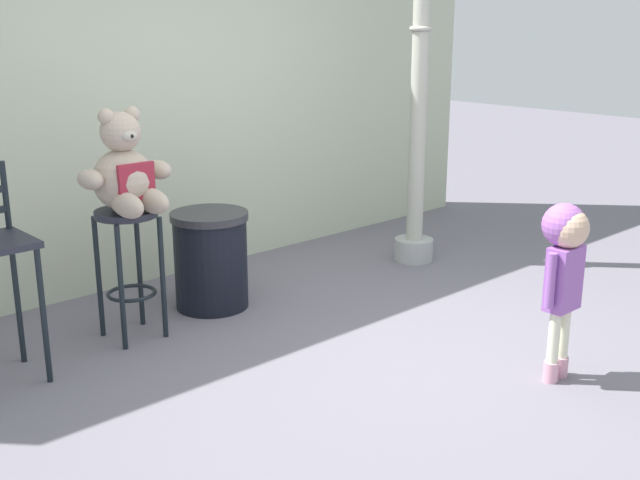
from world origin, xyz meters
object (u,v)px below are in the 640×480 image
at_px(child_walking, 565,254).
at_px(trash_bin, 211,260).
at_px(lamppost, 419,102).
at_px(teddy_bear, 126,174).
at_px(bar_stool_with_teddy, 129,248).

xyz_separation_m(child_walking, trash_bin, (-0.74, 2.18, -0.38)).
relative_size(trash_bin, lamppost, 0.21).
bearing_deg(teddy_bear, child_walking, -55.65).
relative_size(teddy_bear, lamppost, 0.19).
bearing_deg(trash_bin, child_walking, -71.21).
bearing_deg(bar_stool_with_teddy, trash_bin, 8.82).
bearing_deg(bar_stool_with_teddy, child_walking, -56.02).
xyz_separation_m(bar_stool_with_teddy, child_walking, (1.40, -2.08, 0.15)).
relative_size(bar_stool_with_teddy, child_walking, 0.82).
xyz_separation_m(child_walking, lamppost, (1.07, 1.95, 0.57)).
bearing_deg(bar_stool_with_teddy, teddy_bear, -90.00).
relative_size(teddy_bear, child_walking, 0.62).
relative_size(teddy_bear, trash_bin, 0.92).
bearing_deg(child_walking, trash_bin, -66.69).
relative_size(child_walking, lamppost, 0.31).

